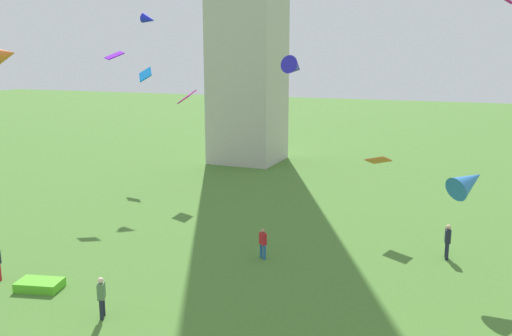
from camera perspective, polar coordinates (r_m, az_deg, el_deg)
person_0 at (r=22.08m, az=-16.15°, el=-12.88°), size 0.42×0.50×1.67m
person_1 at (r=28.64m, az=19.75°, el=-7.19°), size 0.32×0.55×1.78m
person_2 at (r=27.05m, az=0.73°, el=-7.85°), size 0.46×0.44×1.57m
kite_flying_0 at (r=39.86m, az=-7.37°, el=7.54°), size 1.25×1.63×0.98m
kite_flying_2 at (r=34.53m, az=-25.30°, el=10.84°), size 1.89×1.32×1.42m
kite_flying_3 at (r=31.17m, az=12.91°, el=0.82°), size 1.53×1.23×0.71m
kite_flying_4 at (r=43.40m, az=-11.35°, el=15.29°), size 1.30×0.89×1.01m
kite_flying_5 at (r=25.59m, az=21.69°, el=-1.37°), size 2.10×2.21×1.62m
kite_flying_6 at (r=37.04m, az=4.14°, el=10.68°), size 1.53×2.14×1.61m
kite_flying_7 at (r=39.46m, az=-14.86°, el=11.52°), size 1.40×1.41×0.65m
kite_flying_8 at (r=46.04m, az=-11.72°, el=9.74°), size 1.79×1.61×1.25m
kite_bundle_0 at (r=25.72m, az=-22.06°, el=-11.47°), size 2.11×1.54×0.40m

